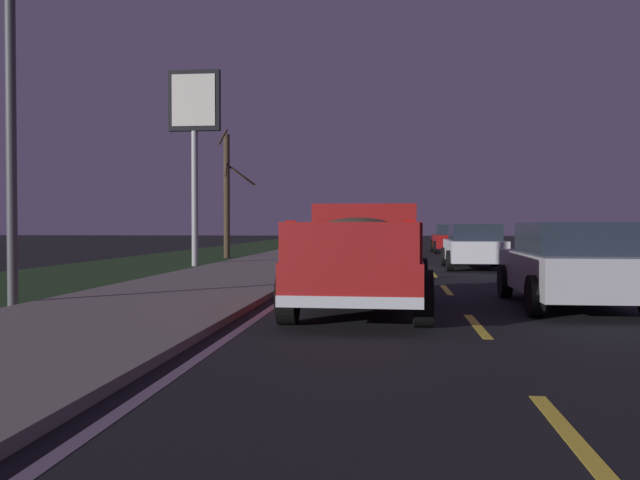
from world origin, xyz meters
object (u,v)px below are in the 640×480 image
Objects in this scene: sedan_white at (474,246)px; sedan_red at (451,238)px; sedan_silver at (570,264)px; pickup_truck at (363,254)px; street_light_near at (27,51)px; bare_tree_far at (227,193)px; gas_price_sign at (194,119)px.

sedan_red is (13.87, -0.41, 0.00)m from sedan_white.
sedan_silver is at bearing 180.00° from sedan_red.
pickup_truck is 1.24× the size of sedan_silver.
sedan_white is 15.78m from street_light_near.
sedan_silver is 0.75× the size of bare_tree_far.
bare_tree_far is (18.41, 6.97, 1.97)m from pickup_truck.
gas_price_sign is (12.22, 6.65, 4.39)m from pickup_truck.
sedan_red is 17.60m from gas_price_sign.
gas_price_sign is at bearing 87.68° from sedan_white.
sedan_white is 10.97m from sedan_silver.
bare_tree_far reaches higher than sedan_silver.
sedan_white is at bearing -15.60° from pickup_truck.
street_light_near is 18.92m from bare_tree_far.
sedan_silver is at bearing -177.86° from sedan_white.
pickup_truck is at bearing -151.44° from gas_price_sign.
street_light_near is (-12.23, 9.23, 3.79)m from sedan_white.
street_light_near reaches higher than pickup_truck.
street_light_near is (-1.28, 9.64, 3.79)m from sedan_silver.
pickup_truck is 0.93× the size of bare_tree_far.
sedan_white is 1.00× the size of sedan_silver.
sedan_red is 0.75× the size of bare_tree_far.
sedan_white is (11.82, -3.30, -0.20)m from pickup_truck.
sedan_red is 0.58× the size of street_light_near.
sedan_white is at bearing -37.03° from street_light_near.
sedan_white and sedan_silver have the same top height.
pickup_truck is 1.24× the size of sedan_white.
street_light_near is (-0.42, 5.93, 3.59)m from pickup_truck.
street_light_near reaches higher than sedan_silver.
pickup_truck is 19.78m from bare_tree_far.
street_light_near is at bearing -176.72° from gas_price_sign.
bare_tree_far reaches higher than pickup_truck.
bare_tree_far is at bearing 57.33° from sedan_white.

